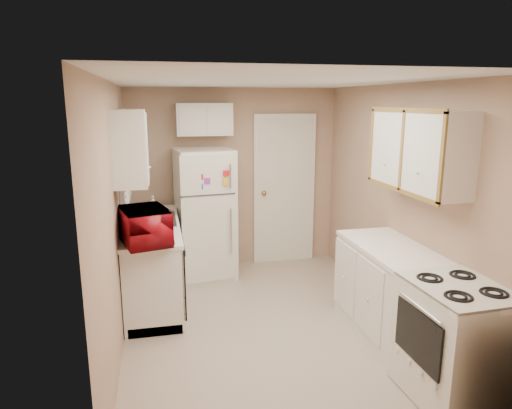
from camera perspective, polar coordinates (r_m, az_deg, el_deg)
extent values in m
plane|color=#C0AD97|center=(4.79, 1.33, -14.87)|extent=(3.80, 3.80, 0.00)
plane|color=white|center=(4.25, 1.50, 15.16)|extent=(3.80, 3.80, 0.00)
plane|color=tan|center=(4.26, -17.20, -1.69)|extent=(3.80, 3.80, 0.00)
plane|color=tan|center=(4.88, 17.57, 0.08)|extent=(3.80, 3.80, 0.00)
plane|color=tan|center=(6.19, -2.78, 3.25)|extent=(2.80, 2.80, 0.00)
plane|color=tan|center=(2.65, 11.38, -10.21)|extent=(2.80, 2.80, 0.00)
cube|color=silver|center=(5.33, -12.68, -6.99)|extent=(0.60, 1.80, 0.90)
cube|color=black|center=(4.75, -9.17, -8.78)|extent=(0.03, 0.58, 0.72)
cube|color=gray|center=(5.35, -12.89, -2.32)|extent=(0.54, 0.74, 0.16)
imported|color=maroon|center=(4.45, -13.70, -2.87)|extent=(0.67, 0.48, 0.40)
imported|color=white|center=(5.63, -12.72, -0.09)|extent=(0.12, 0.12, 0.22)
cube|color=silver|center=(5.22, -16.16, 5.42)|extent=(0.10, 0.98, 1.08)
cube|color=silver|center=(4.37, -15.53, 6.76)|extent=(0.30, 0.45, 0.70)
cube|color=silver|center=(5.83, -6.38, -1.17)|extent=(0.75, 0.73, 1.65)
cube|color=silver|center=(5.91, -6.51, 10.53)|extent=(0.70, 0.30, 0.40)
cube|color=silver|center=(6.34, 3.55, 1.81)|extent=(0.86, 0.06, 2.08)
cube|color=silver|center=(4.32, 18.70, -12.19)|extent=(0.60, 2.00, 0.90)
cube|color=silver|center=(3.85, 23.57, -15.53)|extent=(0.64, 0.78, 0.93)
cube|color=silver|center=(4.29, 19.67, 6.39)|extent=(0.30, 1.20, 0.70)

